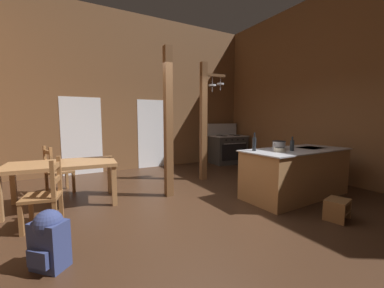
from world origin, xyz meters
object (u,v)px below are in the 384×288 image
step_stool (337,208)px  mixing_bowl_on_counter (280,150)px  dining_table (62,168)px  bottle_short_on_counter (292,145)px  backpack (49,238)px  ladderback_chair_near_window (46,195)px  ladderback_chair_by_post (57,171)px  bottle_tall_on_counter (254,144)px  stockpot_on_counter (279,145)px  stove_range (228,149)px  kitchen_island (295,173)px

step_stool → mixing_bowl_on_counter: bearing=101.1°
dining_table → bottle_short_on_counter: 4.03m
backpack → bottle_short_on_counter: 3.84m
step_stool → bottle_short_on_counter: size_ratio=1.62×
backpack → mixing_bowl_on_counter: mixing_bowl_on_counter is taller
ladderback_chair_near_window → backpack: size_ratio=1.59×
ladderback_chair_by_post → bottle_tall_on_counter: bottle_tall_on_counter is taller
stockpot_on_counter → mixing_bowl_on_counter: bearing=-136.7°
stove_range → ladderback_chair_by_post: stove_range is taller
kitchen_island → stove_range: (0.97, 3.36, 0.03)m
stockpot_on_counter → dining_table: bearing=158.4°
mixing_bowl_on_counter → bottle_tall_on_counter: bearing=134.4°
ladderback_chair_near_window → bottle_short_on_counter: 3.98m
ladderback_chair_by_post → mixing_bowl_on_counter: bearing=-36.0°
step_stool → bottle_tall_on_counter: 1.58m
step_stool → ladderback_chair_near_window: 4.14m
kitchen_island → step_stool: size_ratio=5.25×
kitchen_island → backpack: kitchen_island is taller
kitchen_island → stockpot_on_counter: (-0.28, 0.17, 0.53)m
ladderback_chair_near_window → backpack: 1.08m
step_stool → backpack: 3.73m
kitchen_island → stove_range: stove_range is taller
ladderback_chair_near_window → bottle_tall_on_counter: bearing=-9.5°
stove_range → backpack: bearing=-143.8°
stove_range → ladderback_chair_near_window: stove_range is taller
ladderback_chair_by_post → backpack: bearing=-90.7°
backpack → bottle_short_on_counter: (3.78, 0.20, 0.69)m
ladderback_chair_by_post → step_stool: bearing=-43.4°
dining_table → bottle_tall_on_counter: size_ratio=5.37×
ladderback_chair_near_window → bottle_tall_on_counter: bottle_tall_on_counter is taller
backpack → ladderback_chair_near_window: bearing=93.7°
stockpot_on_counter → ladderback_chair_by_post: bearing=149.0°
stockpot_on_counter → stove_range: bearing=68.7°
step_stool → ladderback_chair_by_post: (-3.63, 3.43, 0.27)m
backpack → bottle_short_on_counter: bottle_short_on_counter is taller
ladderback_chair_by_post → mixing_bowl_on_counter: (3.45, -2.51, 0.49)m
kitchen_island → stove_range: 3.50m
stockpot_on_counter → bottle_short_on_counter: 0.28m
ladderback_chair_near_window → ladderback_chair_by_post: bearing=86.5°
ladderback_chair_near_window → stove_range: bearing=27.1°
stockpot_on_counter → bottle_short_on_counter: size_ratio=1.21×
ladderback_chair_near_window → stockpot_on_counter: stockpot_on_counter is taller
stove_range → stockpot_on_counter: size_ratio=4.25×
mixing_bowl_on_counter → bottle_tall_on_counter: bottle_tall_on_counter is taller
step_stool → bottle_tall_on_counter: bearing=111.4°
stove_range → mixing_bowl_on_counter: bearing=-113.8°
kitchen_island → backpack: (-4.04, -0.30, -0.14)m
step_stool → bottle_tall_on_counter: size_ratio=1.27×
dining_table → mixing_bowl_on_counter: (3.34, -1.70, 0.29)m
stove_range → backpack: (-5.01, -3.67, -0.17)m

